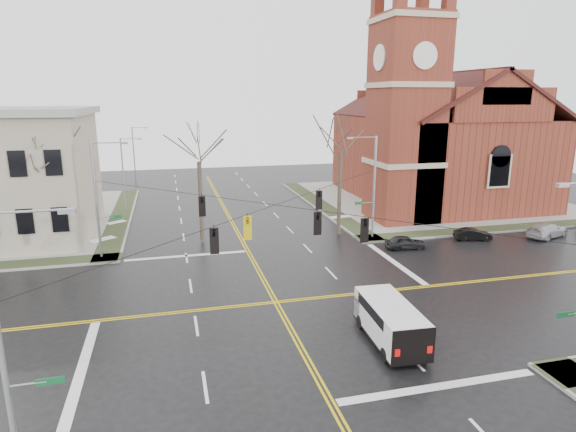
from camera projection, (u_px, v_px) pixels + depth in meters
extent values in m
plane|color=black|center=(276.00, 302.00, 29.85)|extent=(120.00, 120.00, 0.00)
cube|color=gray|center=(429.00, 200.00, 59.29)|extent=(30.00, 30.00, 0.15)
cube|color=#26311B|center=(322.00, 205.00, 56.00)|extent=(2.00, 30.00, 0.02)
cube|color=#26311B|center=(503.00, 228.00, 46.29)|extent=(30.00, 2.00, 0.02)
cube|color=#26311B|center=(120.00, 216.00, 50.69)|extent=(2.00, 30.00, 0.02)
cube|color=gold|center=(274.00, 302.00, 29.82)|extent=(0.12, 100.00, 0.01)
cube|color=gold|center=(278.00, 302.00, 29.88)|extent=(0.12, 100.00, 0.01)
cube|color=gold|center=(276.00, 303.00, 29.74)|extent=(100.00, 0.12, 0.01)
cube|color=gold|center=(275.00, 301.00, 29.97)|extent=(100.00, 0.12, 0.01)
cube|color=silver|center=(439.00, 386.00, 21.16)|extent=(9.50, 0.50, 0.01)
cube|color=silver|center=(186.00, 256.00, 38.55)|extent=(9.50, 0.50, 0.01)
cube|color=silver|center=(82.00, 367.00, 22.66)|extent=(0.50, 9.50, 0.01)
cube|color=silver|center=(394.00, 262.00, 37.05)|extent=(0.50, 9.50, 0.01)
cube|color=maroon|center=(405.00, 122.00, 47.48)|extent=(6.00, 6.00, 20.00)
cube|color=#B6A68C|center=(411.00, 19.00, 45.19)|extent=(6.30, 6.30, 0.50)
cylinder|color=silver|center=(425.00, 56.00, 43.16)|extent=(2.40, 0.15, 2.40)
cylinder|color=silver|center=(379.00, 57.00, 45.31)|extent=(0.15, 2.40, 2.40)
cube|color=maroon|center=(435.00, 159.00, 59.28)|extent=(18.00, 24.00, 10.00)
cube|color=maroon|center=(386.00, 194.00, 52.13)|extent=(2.00, 5.00, 4.40)
cylinder|color=gray|center=(374.00, 187.00, 42.28)|extent=(0.20, 0.20, 9.00)
cylinder|color=gray|center=(367.00, 203.00, 42.47)|extent=(1.20, 0.06, 0.06)
cube|color=#0D4E25|center=(360.00, 203.00, 42.30)|extent=(0.90, 0.04, 0.25)
cylinder|color=gray|center=(363.00, 137.00, 40.94)|extent=(2.40, 0.08, 0.08)
cube|color=gray|center=(350.00, 138.00, 40.67)|extent=(0.50, 0.22, 0.15)
cylinder|color=gray|center=(96.00, 201.00, 36.83)|extent=(0.20, 0.20, 9.00)
cylinder|color=gray|center=(106.00, 217.00, 37.30)|extent=(1.20, 0.06, 0.06)
cube|color=#0D4E25|center=(116.00, 217.00, 37.46)|extent=(0.90, 0.04, 0.25)
cylinder|color=gray|center=(108.00, 143.00, 36.06)|extent=(2.40, 0.08, 0.08)
cube|color=gray|center=(124.00, 143.00, 36.35)|extent=(0.50, 0.22, 0.15)
cube|color=#0D4E25|center=(566.00, 315.00, 20.65)|extent=(0.90, 0.04, 0.25)
cube|color=gray|center=(562.00, 185.00, 19.02)|extent=(0.50, 0.22, 0.15)
cylinder|color=gray|center=(0.00, 349.00, 15.18)|extent=(0.20, 0.20, 9.00)
cylinder|color=gray|center=(27.00, 384.00, 15.65)|extent=(1.20, 0.06, 0.06)
cube|color=#0D4E25|center=(50.00, 381.00, 15.82)|extent=(0.90, 0.04, 0.25)
cylinder|color=gray|center=(24.00, 212.00, 14.41)|extent=(2.40, 0.08, 0.08)
cube|color=gray|center=(67.00, 211.00, 14.71)|extent=(0.50, 0.22, 0.15)
cylinder|color=black|center=(275.00, 205.00, 28.36)|extent=(23.02, 23.02, 0.03)
cylinder|color=black|center=(275.00, 205.00, 28.36)|extent=(23.02, 23.02, 0.03)
imported|color=black|center=(214.00, 241.00, 23.83)|extent=(0.21, 0.26, 1.30)
imported|color=black|center=(319.00, 200.00, 33.25)|extent=(0.21, 0.26, 1.30)
imported|color=gold|center=(248.00, 228.00, 26.19)|extent=(0.21, 0.26, 1.30)
imported|color=black|center=(202.00, 206.00, 31.36)|extent=(0.21, 0.26, 1.30)
imported|color=black|center=(364.00, 230.00, 25.73)|extent=(0.21, 0.26, 1.30)
imported|color=black|center=(318.00, 223.00, 27.13)|extent=(0.21, 0.26, 1.30)
cylinder|color=gray|center=(123.00, 175.00, 52.66)|extent=(0.16, 0.16, 8.00)
cylinder|color=gray|center=(130.00, 139.00, 51.96)|extent=(2.00, 0.07, 0.07)
cube|color=gray|center=(140.00, 139.00, 52.21)|extent=(0.45, 0.20, 0.13)
cylinder|color=gray|center=(134.00, 154.00, 71.48)|extent=(0.16, 0.16, 8.00)
cylinder|color=gray|center=(139.00, 128.00, 70.78)|extent=(2.00, 0.07, 0.07)
cube|color=gray|center=(146.00, 128.00, 71.03)|extent=(0.45, 0.20, 0.13)
cube|color=white|center=(390.00, 321.00, 24.69)|extent=(2.40, 5.52, 1.74)
cube|color=white|center=(374.00, 307.00, 26.89)|extent=(2.14, 1.04, 1.23)
cube|color=black|center=(373.00, 295.00, 27.10)|extent=(1.89, 0.23, 0.82)
cube|color=black|center=(389.00, 309.00, 24.75)|extent=(2.32, 3.79, 0.56)
cube|color=#B70C0A|center=(397.00, 353.00, 21.96)|extent=(0.25, 0.09, 0.35)
cube|color=#B70C0A|center=(430.00, 350.00, 22.26)|extent=(0.25, 0.09, 0.35)
cube|color=black|center=(390.00, 336.00, 24.90)|extent=(2.45, 5.58, 0.10)
cylinder|color=black|center=(361.00, 322.00, 26.43)|extent=(0.31, 0.75, 0.74)
cylinder|color=black|center=(393.00, 319.00, 26.77)|extent=(0.31, 0.75, 0.74)
cylinder|color=black|center=(386.00, 355.00, 23.02)|extent=(0.31, 0.75, 0.74)
cylinder|color=black|center=(422.00, 351.00, 23.36)|extent=(0.31, 0.75, 0.74)
imported|color=black|center=(405.00, 242.00, 40.23)|extent=(3.49, 1.75, 1.14)
imported|color=black|center=(473.00, 234.00, 42.70)|extent=(3.40, 1.92, 1.06)
imported|color=#B2B2B5|center=(547.00, 230.00, 43.63)|extent=(5.01, 3.35, 1.35)
cylinder|color=#3D3126|center=(50.00, 211.00, 38.24)|extent=(0.36, 0.36, 6.78)
cylinder|color=#3D3126|center=(201.00, 202.00, 41.49)|extent=(0.36, 0.36, 6.90)
cylinder|color=#3D3126|center=(339.00, 194.00, 43.43)|extent=(0.36, 0.36, 7.50)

